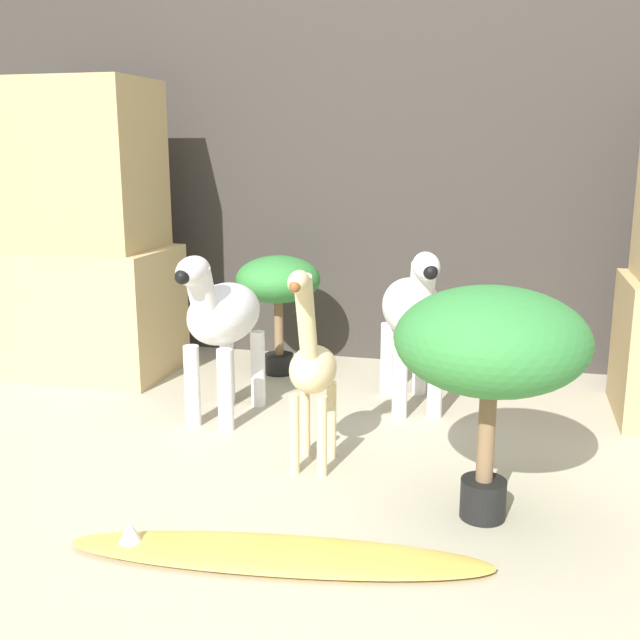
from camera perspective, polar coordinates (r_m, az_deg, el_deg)
name	(u,v)px	position (r m, az deg, el deg)	size (l,w,h in m)	color
ground_plane	(298,525)	(1.97, -1.70, -15.35)	(14.00, 14.00, 0.00)	#B2A88E
wall_back	(400,108)	(3.31, 6.15, 15.80)	(6.40, 0.08, 2.20)	#38332D
rock_pillar_left	(77,240)	(3.27, -18.05, 5.78)	(0.76, 0.47, 1.20)	tan
zebra_right	(413,313)	(2.70, 7.11, 0.55)	(0.32, 0.50, 0.60)	white
zebra_left	(222,319)	(2.60, -7.51, 0.07)	(0.25, 0.49, 0.60)	white
giraffe_figurine	(311,367)	(2.17, -0.65, -3.61)	(0.15, 0.33, 0.62)	beige
potted_palm_front	(491,345)	(1.88, 12.91, -1.84)	(0.48, 0.48, 0.61)	black
potted_palm_back	(278,284)	(3.10, -3.20, 2.75)	(0.35, 0.35, 0.50)	black
surfboard	(272,554)	(1.82, -3.71, -17.34)	(1.01, 0.31, 0.07)	gold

